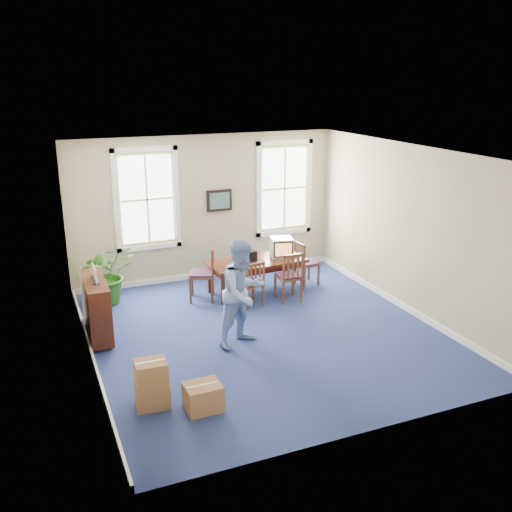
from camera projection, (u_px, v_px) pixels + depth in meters
name	position (u px, v px, depth m)	size (l,w,h in m)	color
floor	(264.00, 332.00, 10.21)	(6.50, 6.50, 0.00)	navy
ceiling	(264.00, 153.00, 9.24)	(6.50, 6.50, 0.00)	white
wall_back	(206.00, 208.00, 12.59)	(6.50, 6.50, 0.00)	tan
wall_front	(371.00, 319.00, 6.87)	(6.50, 6.50, 0.00)	tan
wall_left	(82.00, 269.00, 8.63)	(6.50, 6.50, 0.00)	tan
wall_right	(409.00, 230.00, 10.82)	(6.50, 6.50, 0.00)	tan
baseboard_back	(208.00, 274.00, 13.03)	(6.00, 0.04, 0.12)	white
baseboard_left	(93.00, 360.00, 9.11)	(0.04, 6.50, 0.12)	white
baseboard_right	(401.00, 305.00, 11.28)	(0.04, 6.50, 0.12)	white
window_left	(147.00, 199.00, 12.00)	(1.40, 0.12, 2.20)	white
window_right	(284.00, 188.00, 13.17)	(1.40, 0.12, 2.20)	white
wall_picture	(219.00, 200.00, 12.61)	(0.58, 0.06, 0.48)	black
conference_table	(256.00, 276.00, 12.06)	(2.04, 0.93, 0.69)	#461C12
crt_tv	(281.00, 247.00, 12.15)	(0.45, 0.49, 0.41)	#B7B7BC
game_console	(294.00, 254.00, 12.27)	(0.15, 0.19, 0.05)	white
equipment_bag	(245.00, 256.00, 11.87)	(0.43, 0.28, 0.21)	black
chair_near_left	(250.00, 283.00, 11.26)	(0.43, 0.43, 0.95)	brown
chair_near_right	(288.00, 276.00, 11.55)	(0.47, 0.47, 1.04)	brown
chair_end_left	(202.00, 274.00, 11.55)	(0.50, 0.50, 1.12)	brown
chair_end_right	(307.00, 263.00, 12.46)	(0.43, 0.43, 0.96)	brown
man	(243.00, 292.00, 9.53)	(0.91, 0.71, 1.87)	#81A5E3
credenza	(97.00, 310.00, 9.90)	(0.37, 1.29, 1.01)	#461C12
brochure_rack	(95.00, 275.00, 9.71)	(0.11, 0.62, 0.27)	#99999E
potted_plant	(107.00, 274.00, 11.41)	(1.08, 0.94, 1.20)	#205513
cardboard_boxes	(163.00, 377.00, 8.00)	(1.25, 1.25, 0.72)	#A7734E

